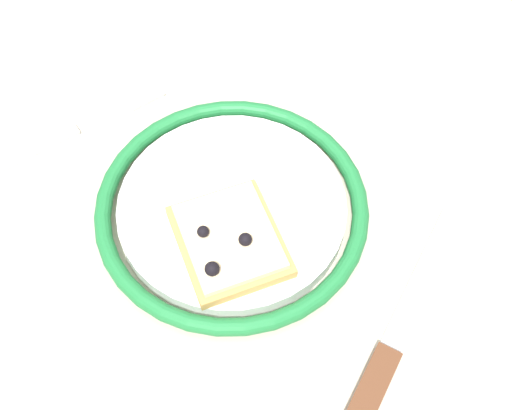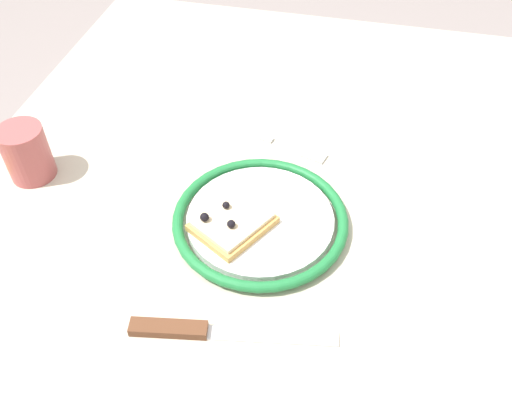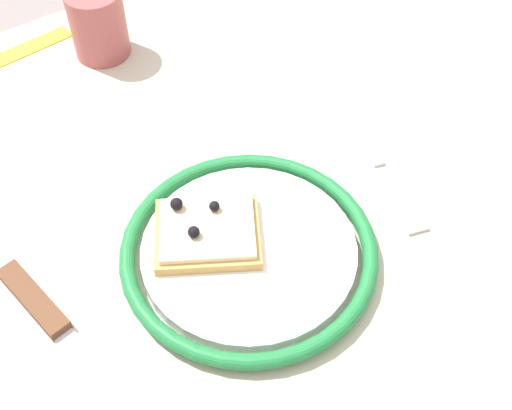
{
  "view_description": "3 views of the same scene",
  "coord_description": "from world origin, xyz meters",
  "px_view_note": "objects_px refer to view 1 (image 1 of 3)",
  "views": [
    {
      "loc": [
        0.25,
        -0.24,
        1.26
      ],
      "look_at": [
        0.06,
        -0.01,
        0.79
      ],
      "focal_mm": 45.48,
      "sensor_mm": 36.0,
      "label": 1
    },
    {
      "loc": [
        0.52,
        0.09,
        1.33
      ],
      "look_at": [
        0.02,
        -0.03,
        0.79
      ],
      "focal_mm": 38.19,
      "sensor_mm": 36.0,
      "label": 2
    },
    {
      "loc": [
        0.25,
        0.29,
        1.31
      ],
      "look_at": [
        0.02,
        -0.04,
        0.81
      ],
      "focal_mm": 48.55,
      "sensor_mm": 36.0,
      "label": 3
    }
  ],
  "objects_px": {
    "plate": "(232,207)",
    "dining_table": "(214,223)",
    "pizza_slice_near": "(229,240)",
    "fork": "(71,132)",
    "knife": "(383,364)"
  },
  "relations": [
    {
      "from": "plate",
      "to": "dining_table",
      "type": "bearing_deg",
      "value": 156.47
    },
    {
      "from": "pizza_slice_near",
      "to": "fork",
      "type": "bearing_deg",
      "value": 178.33
    },
    {
      "from": "plate",
      "to": "pizza_slice_near",
      "type": "xyz_separation_m",
      "value": [
        0.02,
        -0.03,
        0.01
      ]
    },
    {
      "from": "knife",
      "to": "pizza_slice_near",
      "type": "bearing_deg",
      "value": 179.19
    },
    {
      "from": "dining_table",
      "to": "knife",
      "type": "xyz_separation_m",
      "value": [
        0.22,
        -0.05,
        0.09
      ]
    },
    {
      "from": "knife",
      "to": "plate",
      "type": "bearing_deg",
      "value": 169.03
    },
    {
      "from": "knife",
      "to": "fork",
      "type": "distance_m",
      "value": 0.36
    },
    {
      "from": "plate",
      "to": "knife",
      "type": "relative_size",
      "value": 0.99
    },
    {
      "from": "knife",
      "to": "fork",
      "type": "xyz_separation_m",
      "value": [
        -0.36,
        0.01,
        -0.0
      ]
    },
    {
      "from": "dining_table",
      "to": "pizza_slice_near",
      "type": "height_order",
      "value": "pizza_slice_near"
    },
    {
      "from": "pizza_slice_near",
      "to": "knife",
      "type": "relative_size",
      "value": 0.51
    },
    {
      "from": "fork",
      "to": "plate",
      "type": "bearing_deg",
      "value": 8.45
    },
    {
      "from": "plate",
      "to": "fork",
      "type": "distance_m",
      "value": 0.18
    },
    {
      "from": "dining_table",
      "to": "knife",
      "type": "distance_m",
      "value": 0.25
    },
    {
      "from": "fork",
      "to": "knife",
      "type": "bearing_deg",
      "value": -1.3
    }
  ]
}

